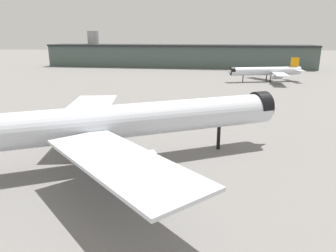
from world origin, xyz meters
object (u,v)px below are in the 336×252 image
airliner_far_taxiway (266,71)px  traffic_cone_wingtip (105,114)px  airliner_near_gate (123,122)px  traffic_cone_near_nose (182,113)px

airliner_far_taxiway → traffic_cone_wingtip: size_ratio=53.61×
airliner_far_taxiway → traffic_cone_wingtip: airliner_far_taxiway is taller
airliner_near_gate → airliner_far_taxiway: size_ratio=1.54×
airliner_far_taxiway → traffic_cone_near_nose: bearing=48.2°
traffic_cone_near_nose → airliner_near_gate: bearing=-105.0°
airliner_far_taxiway → traffic_cone_wingtip: bearing=37.2°
airliner_near_gate → traffic_cone_wingtip: bearing=85.8°
traffic_cone_near_nose → traffic_cone_wingtip: bearing=-174.4°
airliner_near_gate → traffic_cone_wingtip: size_ratio=82.81×
airliner_near_gate → traffic_cone_near_nose: airliner_near_gate is taller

